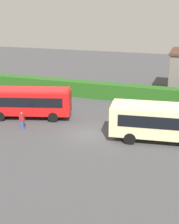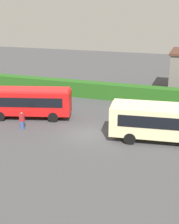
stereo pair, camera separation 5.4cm
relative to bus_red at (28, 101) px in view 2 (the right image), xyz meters
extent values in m
plane|color=#424244|center=(7.32, -2.14, -1.79)|extent=(108.22, 108.22, 0.00)
cube|color=red|center=(0.01, 0.00, -0.06)|extent=(8.94, 4.67, 2.35)
cube|color=red|center=(0.01, 0.00, 1.21)|extent=(8.64, 4.41, 0.20)
cube|color=black|center=(0.63, -1.06, 0.22)|extent=(6.47, 1.91, 0.94)
cube|color=black|center=(-0.04, 1.23, 0.22)|extent=(6.47, 1.91, 0.94)
cylinder|color=black|center=(-2.26, -1.78, -1.29)|extent=(1.04, 0.55, 1.00)
cylinder|color=black|center=(-2.86, 0.29, -1.29)|extent=(1.04, 0.55, 1.00)
cylinder|color=black|center=(2.87, -0.29, -1.29)|extent=(1.04, 0.55, 1.00)
cylinder|color=black|center=(2.27, 1.78, -1.29)|extent=(1.04, 0.55, 1.00)
cube|color=beige|center=(13.86, -1.39, 0.00)|extent=(9.55, 3.63, 2.48)
cube|color=#F8E8B2|center=(13.86, -1.39, 1.34)|extent=(9.25, 3.40, 0.20)
cube|color=black|center=(13.40, -0.20, 0.30)|extent=(7.20, 0.99, 0.99)
cube|color=black|center=(13.73, -2.65, 0.30)|extent=(7.20, 0.99, 0.99)
cylinder|color=black|center=(10.85, -0.65, -1.29)|extent=(1.03, 0.41, 1.00)
cylinder|color=black|center=(11.15, -2.87, -1.29)|extent=(1.03, 0.41, 1.00)
cube|color=#334C8C|center=(0.95, -2.87, -1.40)|extent=(0.32, 0.28, 0.77)
cube|color=maroon|center=(0.95, -2.87, -0.69)|extent=(0.48, 0.33, 0.67)
sphere|color=#8C6647|center=(0.95, -2.87, -0.24)|extent=(0.21, 0.21, 0.21)
cube|color=#245A1A|center=(7.32, 9.46, -0.83)|extent=(66.11, 1.62, 1.92)
camera|label=1|loc=(15.46, -25.39, 8.87)|focal=47.98mm
camera|label=2|loc=(15.51, -25.37, 8.87)|focal=47.98mm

